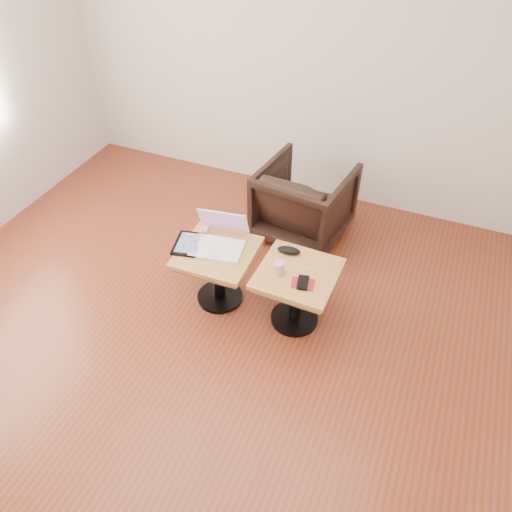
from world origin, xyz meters
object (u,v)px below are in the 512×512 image
at_px(laptop, 219,239).
at_px(striped_cup, 279,268).
at_px(side_table_right, 297,285).
at_px(side_table_left, 218,263).
at_px(armchair, 304,202).

xyz_separation_m(laptop, striped_cup, (0.48, -0.11, -0.00)).
height_order(side_table_right, laptop, laptop).
relative_size(side_table_right, striped_cup, 5.84).
bearing_deg(side_table_left, armchair, 70.41).
bearing_deg(laptop, side_table_left, -90.20).
xyz_separation_m(side_table_left, laptop, (-0.01, 0.06, 0.16)).
xyz_separation_m(side_table_left, striped_cup, (0.47, -0.05, 0.16)).
bearing_deg(armchair, side_table_right, 113.53).
distance_m(side_table_left, striped_cup, 0.49).
relative_size(side_table_left, armchair, 0.75).
bearing_deg(laptop, striped_cup, -22.05).
height_order(side_table_left, side_table_right, same).
relative_size(side_table_left, striped_cup, 5.87).
relative_size(laptop, armchair, 0.56).
bearing_deg(armchair, striped_cup, 106.69).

